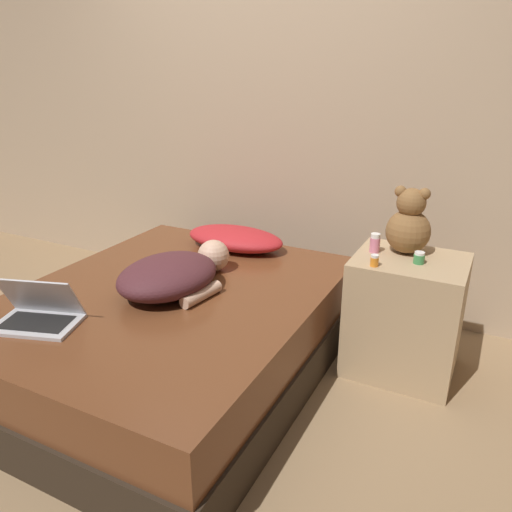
{
  "coord_description": "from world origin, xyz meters",
  "views": [
    {
      "loc": [
        1.42,
        -1.83,
        1.53
      ],
      "look_at": [
        0.37,
        0.23,
        0.64
      ],
      "focal_mm": 35.0,
      "sensor_mm": 36.0,
      "label": 1
    }
  ],
  "objects_px": {
    "teddy_bear": "(409,225)",
    "bottle_green": "(419,258)",
    "pillow": "(235,238)",
    "laptop": "(38,314)",
    "person_lying": "(174,274)",
    "bottle_pink": "(375,243)",
    "bottle_orange": "(374,261)"
  },
  "relations": [
    {
      "from": "bottle_green",
      "to": "bottle_orange",
      "type": "relative_size",
      "value": 1.01
    },
    {
      "from": "person_lying",
      "to": "bottle_green",
      "type": "relative_size",
      "value": 12.7
    },
    {
      "from": "pillow",
      "to": "laptop",
      "type": "bearing_deg",
      "value": -103.65
    },
    {
      "from": "pillow",
      "to": "bottle_green",
      "type": "distance_m",
      "value": 1.15
    },
    {
      "from": "person_lying",
      "to": "teddy_bear",
      "type": "relative_size",
      "value": 2.16
    },
    {
      "from": "teddy_bear",
      "to": "bottle_green",
      "type": "height_order",
      "value": "teddy_bear"
    },
    {
      "from": "person_lying",
      "to": "bottle_green",
      "type": "height_order",
      "value": "bottle_green"
    },
    {
      "from": "bottle_pink",
      "to": "bottle_green",
      "type": "bearing_deg",
      "value": -13.69
    },
    {
      "from": "bottle_pink",
      "to": "bottle_green",
      "type": "height_order",
      "value": "bottle_pink"
    },
    {
      "from": "pillow",
      "to": "bottle_pink",
      "type": "xyz_separation_m",
      "value": [
        0.89,
        -0.14,
        0.16
      ]
    },
    {
      "from": "laptop",
      "to": "bottle_orange",
      "type": "bearing_deg",
      "value": 18.49
    },
    {
      "from": "pillow",
      "to": "bottle_green",
      "type": "xyz_separation_m",
      "value": [
        1.12,
        -0.19,
        0.14
      ]
    },
    {
      "from": "teddy_bear",
      "to": "bottle_green",
      "type": "bearing_deg",
      "value": -55.9
    },
    {
      "from": "person_lying",
      "to": "laptop",
      "type": "relative_size",
      "value": 1.81
    },
    {
      "from": "laptop",
      "to": "bottle_orange",
      "type": "distance_m",
      "value": 1.55
    },
    {
      "from": "pillow",
      "to": "teddy_bear",
      "type": "height_order",
      "value": "teddy_bear"
    },
    {
      "from": "person_lying",
      "to": "laptop",
      "type": "xyz_separation_m",
      "value": [
        -0.33,
        -0.56,
        -0.04
      ]
    },
    {
      "from": "pillow",
      "to": "bottle_pink",
      "type": "distance_m",
      "value": 0.92
    },
    {
      "from": "laptop",
      "to": "bottle_green",
      "type": "distance_m",
      "value": 1.77
    },
    {
      "from": "bottle_pink",
      "to": "bottle_orange",
      "type": "relative_size",
      "value": 1.72
    },
    {
      "from": "laptop",
      "to": "person_lying",
      "type": "bearing_deg",
      "value": 42.1
    },
    {
      "from": "laptop",
      "to": "teddy_bear",
      "type": "distance_m",
      "value": 1.8
    },
    {
      "from": "person_lying",
      "to": "pillow",
      "type": "bearing_deg",
      "value": 100.8
    },
    {
      "from": "person_lying",
      "to": "bottle_green",
      "type": "bearing_deg",
      "value": 32.21
    },
    {
      "from": "teddy_bear",
      "to": "bottle_orange",
      "type": "distance_m",
      "value": 0.3
    },
    {
      "from": "teddy_bear",
      "to": "bottle_orange",
      "type": "relative_size",
      "value": 5.94
    },
    {
      "from": "pillow",
      "to": "bottle_orange",
      "type": "height_order",
      "value": "bottle_orange"
    },
    {
      "from": "pillow",
      "to": "person_lying",
      "type": "bearing_deg",
      "value": -87.77
    },
    {
      "from": "laptop",
      "to": "pillow",
      "type": "bearing_deg",
      "value": 58.59
    },
    {
      "from": "pillow",
      "to": "teddy_bear",
      "type": "relative_size",
      "value": 1.86
    },
    {
      "from": "pillow",
      "to": "laptop",
      "type": "height_order",
      "value": "laptop"
    },
    {
      "from": "bottle_pink",
      "to": "person_lying",
      "type": "bearing_deg",
      "value": -148.24
    }
  ]
}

